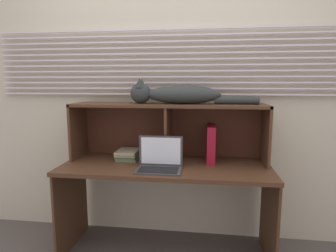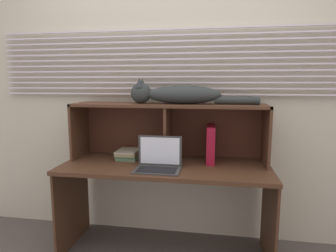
# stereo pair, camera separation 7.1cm
# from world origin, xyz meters

# --- Properties ---
(back_panel_with_blinds) EXTENTS (4.40, 0.08, 2.50)m
(back_panel_with_blinds) POSITION_xyz_m (0.00, 0.55, 1.26)
(back_panel_with_blinds) COLOR beige
(back_panel_with_blinds) RESTS_ON ground
(desk) EXTENTS (1.57, 0.62, 0.72)m
(desk) POSITION_xyz_m (0.00, 0.20, 0.59)
(desk) COLOR #472C1B
(desk) RESTS_ON ground
(hutch_shelf_unit) EXTENTS (1.52, 0.34, 0.45)m
(hutch_shelf_unit) POSITION_xyz_m (0.00, 0.37, 1.04)
(hutch_shelf_unit) COLOR #472C1B
(hutch_shelf_unit) RESTS_ON desk
(cat) EXTENTS (0.99, 0.18, 0.20)m
(cat) POSITION_xyz_m (0.06, 0.33, 1.25)
(cat) COLOR #2B3130
(cat) RESTS_ON hutch_shelf_unit
(laptop) EXTENTS (0.32, 0.21, 0.23)m
(laptop) POSITION_xyz_m (-0.03, 0.07, 0.77)
(laptop) COLOR #363636
(laptop) RESTS_ON desk
(binder_upright) EXTENTS (0.06, 0.25, 0.29)m
(binder_upright) POSITION_xyz_m (0.34, 0.33, 0.86)
(binder_upright) COLOR maroon
(binder_upright) RESTS_ON desk
(book_stack) EXTENTS (0.17, 0.24, 0.07)m
(book_stack) POSITION_xyz_m (-0.33, 0.33, 0.76)
(book_stack) COLOR #4D6B4A
(book_stack) RESTS_ON desk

